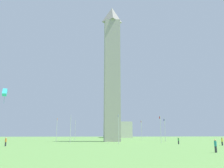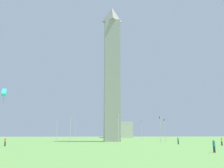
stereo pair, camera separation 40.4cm
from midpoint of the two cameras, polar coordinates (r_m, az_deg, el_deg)
The scene contains 16 objects.
ground_plane at distance 78.36m, azimuth -0.15°, elevation -13.23°, with size 260.00×260.00×0.00m, color #609347.
obelisk_monument at distance 80.89m, azimuth -0.14°, elevation 3.04°, with size 4.99×4.99×45.33m.
flagpole_n at distance 95.42m, azimuth -1.13°, elevation -10.50°, with size 1.12×0.14×7.25m.
flagpole_ne at distance 90.26m, azimuth -8.68°, elevation -10.32°, with size 1.12×0.14×7.25m.
flagpole_e at distance 78.66m, azimuth -12.84°, elevation -10.02°, with size 1.12×0.14×7.25m.
flagpole_se at distance 66.15m, azimuth -9.78°, elevation -9.93°, with size 1.12×0.14×7.25m.
flagpole_s at distance 61.42m, azimuth 1.36°, elevation -9.98°, with size 1.12×0.14×7.25m.
flagpole_sw at distance 68.78m, azimuth 11.04°, elevation -9.93°, with size 1.12×0.14×7.25m.
flagpole_w at distance 81.79m, azimuth 12.04°, elevation -10.10°, with size 1.12×0.14×7.25m.
flagpole_nw at distance 92.20m, azimuth 6.75°, elevation -10.39°, with size 1.12×0.14×7.25m.
person_green_shirt at distance 61.02m, azimuth 14.98°, elevation -12.60°, with size 0.32×0.32×1.64m.
person_orange_shirt at distance 54.55m, azimuth -23.64°, elevation -12.18°, with size 0.32×0.32×1.72m.
person_yellow_shirt at distance 57.64m, azimuth 23.99°, elevation -12.09°, with size 0.32×0.32×1.67m.
person_teal_shirt at distance 36.04m, azimuth 22.59°, elevation -13.12°, with size 0.32×0.32×1.72m.
kite_cyan_box at distance 51.12m, azimuth -23.84°, elevation -1.79°, with size 1.57×1.02×2.93m.
distant_building at distance 156.55m, azimuth 1.04°, elevation -10.63°, with size 27.81×15.00×9.30m.
Camera 1 is at (-77.96, 7.54, 2.45)m, focal length 39.39 mm.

